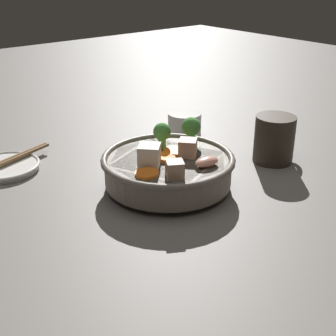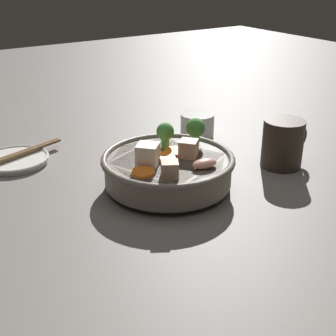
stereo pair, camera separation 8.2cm
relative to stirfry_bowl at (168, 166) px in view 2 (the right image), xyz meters
The scene contains 6 objects.
ground_plane 0.04m from the stirfry_bowl, behind, with size 3.00×3.00×0.00m, color slate.
stirfry_bowl is the anchor object (origin of this frame).
side_saucer 0.32m from the stirfry_bowl, 127.68° to the left, with size 0.13×0.13×0.01m.
tea_cup 0.27m from the stirfry_bowl, 42.27° to the left, with size 0.08×0.08×0.05m.
dark_mug 0.24m from the stirfry_bowl, 10.95° to the right, with size 0.10×0.08×0.09m.
chopsticks_pair 0.32m from the stirfry_bowl, 127.68° to the left, with size 0.22×0.08×0.01m.
Camera 2 is at (-0.41, -0.62, 0.38)m, focal length 50.00 mm.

